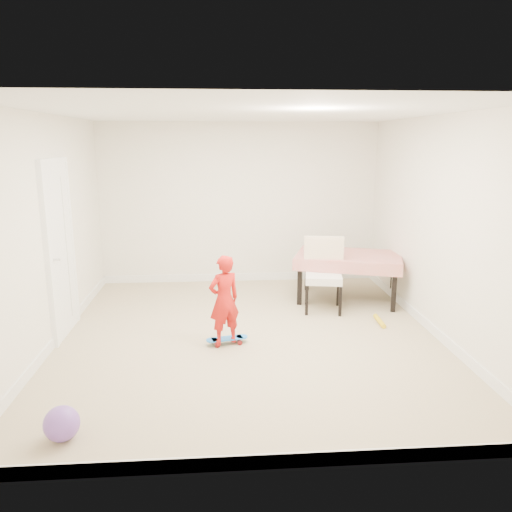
{
  "coord_description": "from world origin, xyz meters",
  "views": [
    {
      "loc": [
        -0.34,
        -5.62,
        2.3
      ],
      "look_at": [
        0.1,
        0.2,
        0.95
      ],
      "focal_mm": 35.0,
      "sensor_mm": 36.0,
      "label": 1
    }
  ],
  "objects": [
    {
      "name": "ground",
      "position": [
        0.0,
        0.0,
        0.0
      ],
      "size": [
        5.0,
        5.0,
        0.0
      ],
      "primitive_type": "plane",
      "color": "tan",
      "rests_on": "ground"
    },
    {
      "name": "ceiling",
      "position": [
        0.0,
        0.0,
        2.58
      ],
      "size": [
        4.5,
        5.0,
        0.04
      ],
      "primitive_type": "cube",
      "color": "white",
      "rests_on": "wall_back"
    },
    {
      "name": "wall_back",
      "position": [
        0.0,
        2.48,
        1.3
      ],
      "size": [
        4.5,
        0.04,
        2.6
      ],
      "primitive_type": "cube",
      "color": "silver",
      "rests_on": "ground"
    },
    {
      "name": "wall_front",
      "position": [
        0.0,
        -2.48,
        1.3
      ],
      "size": [
        4.5,
        0.04,
        2.6
      ],
      "primitive_type": "cube",
      "color": "silver",
      "rests_on": "ground"
    },
    {
      "name": "wall_left",
      "position": [
        -2.23,
        0.0,
        1.3
      ],
      "size": [
        0.04,
        5.0,
        2.6
      ],
      "primitive_type": "cube",
      "color": "silver",
      "rests_on": "ground"
    },
    {
      "name": "wall_right",
      "position": [
        2.23,
        0.0,
        1.3
      ],
      "size": [
        0.04,
        5.0,
        2.6
      ],
      "primitive_type": "cube",
      "color": "silver",
      "rests_on": "ground"
    },
    {
      "name": "door",
      "position": [
        -2.22,
        0.3,
        1.02
      ],
      "size": [
        0.11,
        0.94,
        2.11
      ],
      "primitive_type": "cube",
      "color": "white",
      "rests_on": "ground"
    },
    {
      "name": "baseboard_back",
      "position": [
        0.0,
        2.49,
        0.06
      ],
      "size": [
        4.5,
        0.02,
        0.12
      ],
      "primitive_type": "cube",
      "color": "white",
      "rests_on": "ground"
    },
    {
      "name": "baseboard_front",
      "position": [
        0.0,
        -2.49,
        0.06
      ],
      "size": [
        4.5,
        0.02,
        0.12
      ],
      "primitive_type": "cube",
      "color": "white",
      "rests_on": "ground"
    },
    {
      "name": "baseboard_left",
      "position": [
        -2.24,
        0.0,
        0.06
      ],
      "size": [
        0.02,
        5.0,
        0.12
      ],
      "primitive_type": "cube",
      "color": "white",
      "rests_on": "ground"
    },
    {
      "name": "baseboard_right",
      "position": [
        2.24,
        0.0,
        0.06
      ],
      "size": [
        0.02,
        5.0,
        0.12
      ],
      "primitive_type": "cube",
      "color": "white",
      "rests_on": "ground"
    },
    {
      "name": "dining_table",
      "position": [
        1.54,
        1.32,
        0.35
      ],
      "size": [
        1.7,
        1.36,
        0.69
      ],
      "primitive_type": null,
      "rotation": [
        0.0,
        0.0,
        -0.32
      ],
      "color": "red",
      "rests_on": "ground"
    },
    {
      "name": "dining_chair",
      "position": [
        1.08,
        0.89,
        0.5
      ],
      "size": [
        0.65,
        0.71,
        1.0
      ],
      "primitive_type": null,
      "rotation": [
        0.0,
        0.0,
        -0.17
      ],
      "color": "beige",
      "rests_on": "ground"
    },
    {
      "name": "skateboard",
      "position": [
        -0.27,
        -0.2,
        0.04
      ],
      "size": [
        0.52,
        0.28,
        0.07
      ],
      "primitive_type": null,
      "rotation": [
        0.0,
        0.0,
        0.22
      ],
      "color": "blue",
      "rests_on": "ground"
    },
    {
      "name": "child",
      "position": [
        -0.29,
        -0.25,
        0.52
      ],
      "size": [
        0.45,
        0.39,
        1.03
      ],
      "primitive_type": "imported",
      "rotation": [
        0.0,
        0.0,
        3.62
      ],
      "color": "red",
      "rests_on": "ground"
    },
    {
      "name": "balloon",
      "position": [
        -1.59,
        -2.01,
        0.14
      ],
      "size": [
        0.28,
        0.28,
        0.28
      ],
      "primitive_type": "sphere",
      "color": "#784CB6",
      "rests_on": "ground"
    },
    {
      "name": "foam_toy",
      "position": [
        1.71,
        0.33,
        0.03
      ],
      "size": [
        0.08,
        0.4,
        0.06
      ],
      "primitive_type": "cylinder",
      "rotation": [
        1.57,
        0.0,
        -0.04
      ],
      "color": "yellow",
      "rests_on": "ground"
    }
  ]
}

